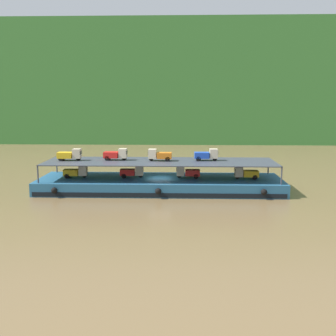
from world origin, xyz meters
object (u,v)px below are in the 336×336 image
Objects in this scene: mini_truck_lower_stern at (76,172)px; mini_truck_upper_bow at (206,155)px; mini_truck_lower_fore at (246,173)px; mini_truck_upper_fore at (160,155)px; cargo_barge at (160,184)px; mini_truck_lower_mid at (188,172)px; mini_truck_upper_stern at (70,155)px; mini_truck_lower_aft at (132,172)px; mini_truck_upper_mid at (116,154)px.

mini_truck_upper_bow is at bearing 2.67° from mini_truck_lower_stern.
mini_truck_upper_fore is (-10.02, 0.44, 2.00)m from mini_truck_lower_fore.
mini_truck_upper_bow is (5.41, 0.70, 3.44)m from cargo_barge.
mini_truck_upper_bow is (5.49, 0.39, 0.00)m from mini_truck_upper_fore.
cargo_barge is at bearing -175.25° from mini_truck_lower_mid.
mini_truck_lower_mid is 1.00× the size of mini_truck_upper_stern.
mini_truck_lower_aft is 1.02× the size of mini_truck_upper_stern.
mini_truck_lower_aft and mini_truck_lower_mid have the same top height.
mini_truck_upper_fore is (10.54, 0.10, 0.00)m from mini_truck_upper_stern.
mini_truck_upper_mid reaches higher than mini_truck_lower_mid.
mini_truck_upper_mid is (-8.49, 0.41, 2.00)m from mini_truck_lower_mid.
mini_truck_lower_stern is 1.01× the size of mini_truck_lower_mid.
mini_truck_upper_mid reaches higher than cargo_barge.
mini_truck_upper_mid reaches higher than mini_truck_lower_fore.
mini_truck_upper_mid is at bearing 4.99° from mini_truck_upper_stern.
mini_truck_lower_fore is 10.23m from mini_truck_upper_fore.
cargo_barge is 3.62m from mini_truck_lower_aft.
mini_truck_upper_mid is 10.67m from mini_truck_upper_bow.
mini_truck_upper_mid is 5.20m from mini_truck_upper_fore.
mini_truck_upper_fore is at bearing -4.07° from mini_truck_upper_mid.
mini_truck_upper_stern reaches higher than cargo_barge.
mini_truck_lower_mid is (6.54, -0.06, 0.00)m from mini_truck_lower_aft.
mini_truck_upper_bow is (15.32, 0.72, 2.00)m from mini_truck_lower_stern.
mini_truck_lower_aft is 7.58m from mini_truck_upper_stern.
mini_truck_upper_stern reaches higher than mini_truck_lower_aft.
mini_truck_lower_stern is at bearing -177.33° from mini_truck_upper_bow.
mini_truck_lower_aft is 1.01× the size of mini_truck_lower_fore.
mini_truck_upper_stern is (-20.56, 0.34, 2.00)m from mini_truck_lower_fore.
mini_truck_lower_stern and mini_truck_lower_fore have the same top height.
cargo_barge is 10.27× the size of mini_truck_upper_fore.
mini_truck_lower_fore is 0.99× the size of mini_truck_upper_mid.
mini_truck_upper_bow is (-4.53, 0.83, 2.00)m from mini_truck_lower_fore.
mini_truck_lower_mid is 1.00× the size of mini_truck_upper_fore.
cargo_barge is 6.45m from mini_truck_upper_bow.
mini_truck_upper_stern is 1.00× the size of mini_truck_upper_fore.
mini_truck_upper_stern is (-13.84, -0.06, 2.00)m from mini_truck_lower_mid.
cargo_barge is at bearing -5.60° from mini_truck_lower_aft.
mini_truck_upper_bow is (16.03, 0.49, 0.00)m from mini_truck_upper_stern.
mini_truck_lower_stern is 15.47m from mini_truck_upper_bow.
mini_truck_upper_stern is 5.38m from mini_truck_upper_mid.
mini_truck_lower_stern is at bearing -178.75° from mini_truck_lower_mid.
mini_truck_lower_fore is at bearing -1.96° from mini_truck_lower_aft.
mini_truck_lower_stern is 1.00× the size of mini_truck_upper_mid.
cargo_barge is 10.14× the size of mini_truck_lower_aft.
mini_truck_lower_mid is at bearing 0.25° from mini_truck_upper_stern.
mini_truck_lower_stern is at bearing -17.86° from mini_truck_upper_stern.
mini_truck_upper_fore is (3.23, -0.02, 2.00)m from mini_truck_lower_aft.
mini_truck_upper_fore is at bearing -175.94° from mini_truck_upper_bow.
mini_truck_lower_fore is at bearing -0.75° from cargo_barge.
mini_truck_upper_fore is (9.83, 0.33, 2.00)m from mini_truck_lower_stern.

